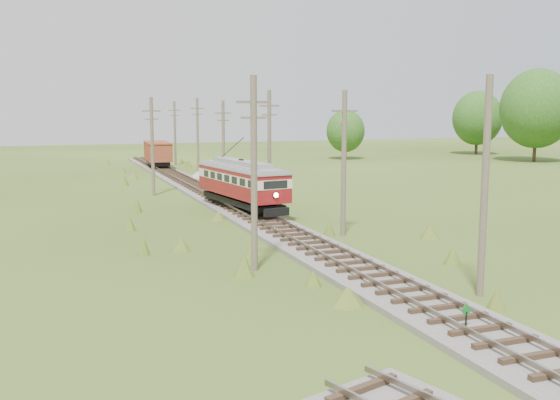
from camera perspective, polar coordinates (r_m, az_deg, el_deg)
name	(u,v)px	position (r m, az deg, el deg)	size (l,w,h in m)	color
ground	(501,350)	(21.19, 19.52, -12.78)	(260.00, 260.00, 0.00)	#2F4815
railbed_main	(221,200)	(51.26, -5.46, 0.02)	(3.60, 96.00, 0.57)	#605B54
switch_marker	(466,316)	(21.97, 16.66, -10.16)	(0.45, 0.06, 1.08)	black
streetcar	(241,181)	(45.27, -3.55, 1.77)	(3.96, 11.04, 5.00)	black
gondola	(158,153)	(81.39, -11.12, 4.28)	(3.42, 8.96, 2.92)	black
gravel_pile	(203,174)	(68.26, -7.05, 2.33)	(3.33, 3.53, 1.21)	gray
utility_pole_r_1	(485,188)	(25.86, 18.21, 1.07)	(0.30, 0.30, 8.80)	brown
utility_pole_r_2	(344,162)	(36.96, 5.86, 3.48)	(1.60, 0.30, 8.60)	brown
utility_pole_r_3	(269,147)	(48.89, -0.98, 4.89)	(1.60, 0.30, 9.00)	brown
utility_pole_r_4	(223,143)	(61.26, -5.19, 5.23)	(1.60, 0.30, 8.40)	brown
utility_pole_r_5	(198,135)	(73.95, -7.54, 5.88)	(1.60, 0.30, 8.90)	brown
utility_pole_r_6	(175,133)	(86.64, -9.58, 6.09)	(1.60, 0.30, 8.70)	brown
utility_pole_l_a	(254,172)	(28.58, -2.39, 2.56)	(1.60, 0.30, 9.00)	brown
utility_pole_l_b	(152,145)	(55.79, -11.60, 4.92)	(1.60, 0.30, 8.60)	brown
tree_right_4	(537,109)	(99.09, 22.43, 7.73)	(10.50, 10.50, 13.53)	#38281C
tree_right_5	(477,118)	(112.63, 17.61, 7.15)	(8.40, 8.40, 10.82)	#38281C
tree_mid_b	(345,131)	(97.13, 6.01, 6.29)	(5.88, 5.88, 7.57)	#38281C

